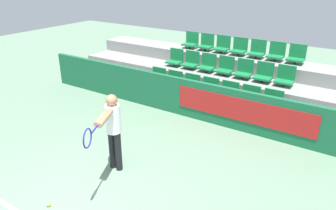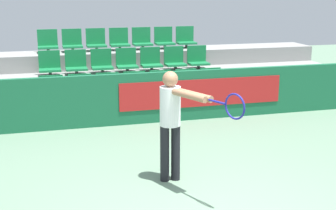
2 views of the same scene
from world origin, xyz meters
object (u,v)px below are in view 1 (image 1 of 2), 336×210
at_px(stadium_chair_14, 191,41).
at_px(stadium_chair_5, 250,98).
at_px(stadium_chair_7, 175,59).
at_px(stadium_chair_20, 296,56).
at_px(stadium_chair_15, 206,44).
at_px(stadium_chair_12, 264,74).
at_px(stadium_chair_6, 272,103).
at_px(stadium_chair_17, 239,48).
at_px(stadium_chair_9, 208,64).
at_px(stadium_chair_1, 174,82).
at_px(stadium_chair_16, 222,46).
at_px(stadium_chair_2, 191,85).
at_px(tennis_ball, 49,205).
at_px(stadium_chair_0, 158,78).
at_px(stadium_chair_13, 285,78).
at_px(stadium_chair_8, 191,61).
at_px(tennis_player, 112,127).
at_px(stadium_chair_19, 276,53).
at_px(stadium_chair_3, 209,89).
at_px(stadium_chair_10, 225,67).
at_px(stadium_chair_18, 257,50).
at_px(stadium_chair_11, 244,71).
at_px(stadium_chair_4, 229,93).

bearing_deg(stadium_chair_14, stadium_chair_5, -34.43).
relative_size(stadium_chair_7, stadium_chair_20, 1.00).
bearing_deg(stadium_chair_15, stadium_chair_12, -23.19).
bearing_deg(stadium_chair_6, stadium_chair_17, 131.20).
height_order(stadium_chair_9, stadium_chair_12, same).
xyz_separation_m(stadium_chair_7, stadium_chair_12, (2.93, 0.00, 0.00)).
height_order(stadium_chair_1, stadium_chair_16, stadium_chair_16).
xyz_separation_m(stadium_chair_2, tennis_ball, (0.17, -5.18, -0.58)).
height_order(stadium_chair_0, tennis_ball, stadium_chair_0).
height_order(stadium_chair_13, stadium_chair_16, stadium_chair_16).
bearing_deg(stadium_chair_1, tennis_ball, -81.65).
xyz_separation_m(stadium_chair_8, stadium_chair_9, (0.59, 0.00, 0.00)).
xyz_separation_m(stadium_chair_5, stadium_chair_7, (-2.93, 1.00, 0.39)).
xyz_separation_m(stadium_chair_2, stadium_chair_8, (-0.59, 1.00, 0.39)).
distance_m(stadium_chair_13, tennis_player, 5.13).
height_order(stadium_chair_12, stadium_chair_19, stadium_chair_19).
bearing_deg(stadium_chair_3, stadium_chair_16, 106.27).
height_order(stadium_chair_5, stadium_chair_10, stadium_chair_10).
bearing_deg(stadium_chair_16, stadium_chair_18, 0.00).
bearing_deg(stadium_chair_12, stadium_chair_10, 180.00).
bearing_deg(stadium_chair_15, stadium_chair_2, -73.73).
bearing_deg(tennis_ball, stadium_chair_3, 85.46).
relative_size(stadium_chair_10, stadium_chair_11, 1.00).
bearing_deg(stadium_chair_14, stadium_chair_1, -73.73).
height_order(stadium_chair_16, stadium_chair_20, same).
bearing_deg(stadium_chair_20, stadium_chair_0, -150.27).
relative_size(stadium_chair_6, stadium_chair_16, 1.00).
bearing_deg(stadium_chair_8, stadium_chair_20, 18.92).
bearing_deg(stadium_chair_19, stadium_chair_3, -120.27).
bearing_deg(stadium_chair_7, stadium_chair_2, -40.59).
distance_m(stadium_chair_2, stadium_chair_17, 2.23).
height_order(stadium_chair_2, stadium_chair_20, stadium_chair_20).
distance_m(stadium_chair_7, stadium_chair_11, 2.34).
relative_size(stadium_chair_10, stadium_chair_15, 1.00).
bearing_deg(stadium_chair_16, stadium_chair_13, -23.19).
height_order(stadium_chair_8, stadium_chair_16, stadium_chair_16).
xyz_separation_m(stadium_chair_9, stadium_chair_14, (-1.17, 1.00, 0.39)).
bearing_deg(stadium_chair_9, stadium_chair_3, -59.73).
relative_size(stadium_chair_13, stadium_chair_20, 1.00).
xyz_separation_m(stadium_chair_17, tennis_ball, (-0.41, -7.19, -1.36)).
bearing_deg(stadium_chair_4, stadium_chair_17, 106.27).
bearing_deg(stadium_chair_6, tennis_player, -117.49).
relative_size(stadium_chair_3, stadium_chair_4, 1.00).
xyz_separation_m(stadium_chair_12, stadium_chair_18, (-0.59, 1.00, 0.39)).
relative_size(stadium_chair_11, stadium_chair_16, 1.00).
relative_size(stadium_chair_12, tennis_ball, 8.34).
distance_m(stadium_chair_4, stadium_chair_8, 2.06).
xyz_separation_m(stadium_chair_11, stadium_chair_13, (1.17, 0.00, 0.00)).
xyz_separation_m(stadium_chair_3, stadium_chair_7, (-1.76, 1.00, 0.39)).
relative_size(stadium_chair_2, stadium_chair_8, 1.00).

